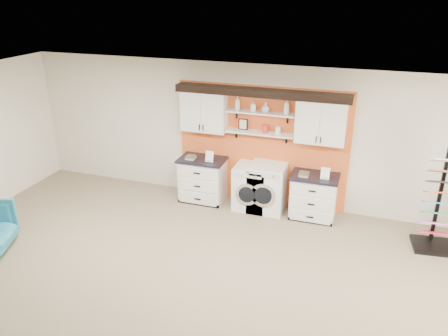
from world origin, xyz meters
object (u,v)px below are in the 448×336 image
(base_cabinet_right, at_px, (313,196))
(washer, at_px, (251,187))
(dryer, at_px, (267,188))
(sample_rack, at_px, (438,218))
(base_cabinet_left, at_px, (203,179))

(base_cabinet_right, distance_m, washer, 1.22)
(washer, height_order, dryer, dryer)
(dryer, xyz_separation_m, sample_rack, (3.01, -0.41, 0.09))
(base_cabinet_left, distance_m, dryer, 1.36)
(base_cabinet_left, xyz_separation_m, sample_rack, (4.37, -0.41, 0.10))
(dryer, bearing_deg, sample_rack, -7.67)
(base_cabinet_left, height_order, sample_rack, sample_rack)
(base_cabinet_right, bearing_deg, washer, -179.84)
(washer, height_order, sample_rack, sample_rack)
(base_cabinet_right, distance_m, dryer, 0.90)
(base_cabinet_left, bearing_deg, sample_rack, -5.34)
(base_cabinet_right, xyz_separation_m, dryer, (-0.90, -0.00, 0.04))
(base_cabinet_left, relative_size, dryer, 0.98)
(sample_rack, bearing_deg, base_cabinet_right, 162.84)
(washer, bearing_deg, base_cabinet_left, 179.81)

